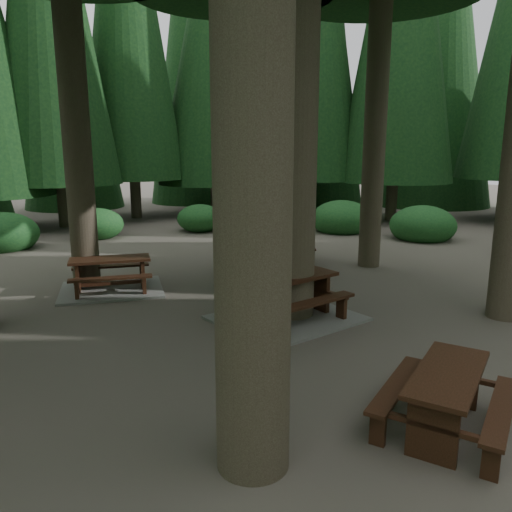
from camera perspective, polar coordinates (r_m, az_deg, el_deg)
ground at (r=9.39m, az=1.40°, el=-8.19°), size 80.00×80.00×0.00m
picnic_table_a at (r=9.73m, az=3.56°, el=-5.50°), size 2.67×2.23×0.88m
picnic_table_c at (r=12.14m, az=-16.22°, el=-2.61°), size 2.88×2.67×0.78m
picnic_table_d at (r=14.65m, az=2.71°, el=1.54°), size 2.49×2.42×0.84m
picnic_table_e at (r=6.42m, az=20.95°, el=-14.25°), size 2.10×1.90×0.75m
shrub_ring at (r=10.24m, az=1.66°, el=-4.08°), size 23.86×24.64×1.49m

